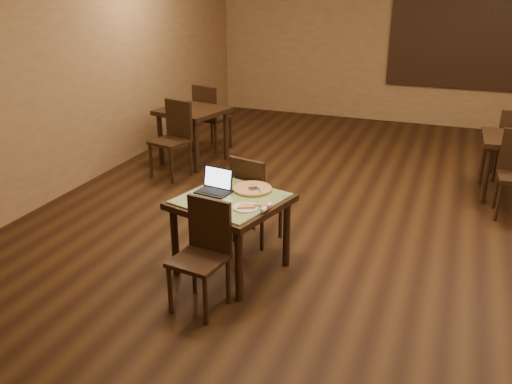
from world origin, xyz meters
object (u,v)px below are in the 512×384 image
at_px(other_table_b, 193,118).
at_px(other_table_b_chair_far, 209,114).
at_px(pizza_pan, 252,190).
at_px(other_table_b_chair_near, 174,134).
at_px(tiled_table, 231,208).
at_px(laptop, 216,185).
at_px(chair_main_far, 253,195).
at_px(chair_main_near, 204,248).

xyz_separation_m(other_table_b, other_table_b_chair_far, (-0.02, 0.62, -0.08)).
distance_m(pizza_pan, other_table_b_chair_near, 2.75).
bearing_deg(other_table_b_chair_far, tiled_table, 131.87).
bearing_deg(other_table_b_chair_far, other_table_b, 105.49).
xyz_separation_m(tiled_table, laptop, (-0.20, 0.10, 0.16)).
bearing_deg(other_table_b_chair_far, other_table_b_chair_near, 105.49).
xyz_separation_m(other_table_b, other_table_b_chair_near, (0.02, -0.62, -0.08)).
bearing_deg(chair_main_far, chair_main_near, 105.38).
bearing_deg(other_table_b, other_table_b_chair_near, -74.51).
bearing_deg(tiled_table, pizza_pan, 78.28).
bearing_deg(chair_main_near, other_table_b_chair_near, 130.47).
relative_size(chair_main_near, pizza_pan, 2.88).
distance_m(chair_main_far, laptop, 0.61).
relative_size(chair_main_far, other_table_b_chair_far, 0.91).
bearing_deg(other_table_b_chair_far, chair_main_near, 128.23).
bearing_deg(other_table_b, chair_main_near, -48.23).
bearing_deg(chair_main_near, chair_main_far, 98.92).
xyz_separation_m(chair_main_far, other_table_b, (-1.81, 2.20, 0.14)).
bearing_deg(chair_main_far, other_table_b, -36.51).
xyz_separation_m(chair_main_near, pizza_pan, (0.11, 0.86, 0.23)).
bearing_deg(chair_main_far, pizza_pan, 124.32).
distance_m(tiled_table, laptop, 0.27).
height_order(tiled_table, chair_main_near, chair_main_near).
xyz_separation_m(laptop, other_table_b, (-1.64, 2.71, -0.14)).
bearing_deg(chair_main_near, pizza_pan, 90.21).
height_order(chair_main_far, other_table_b_chair_near, other_table_b_chair_near).
bearing_deg(laptop, pizza_pan, 32.15).
relative_size(tiled_table, laptop, 3.26).
distance_m(chair_main_near, laptop, 0.80).
bearing_deg(chair_main_near, tiled_table, 98.48).
distance_m(chair_main_far, pizza_pan, 0.46).
bearing_deg(other_table_b, tiled_table, -43.40).
relative_size(laptop, other_table_b_chair_near, 0.32).
xyz_separation_m(chair_main_far, laptop, (-0.18, -0.52, 0.27)).
height_order(tiled_table, pizza_pan, pizza_pan).
height_order(pizza_pan, other_table_b_chair_far, other_table_b_chair_far).
xyz_separation_m(chair_main_near, other_table_b_chair_near, (-1.82, 2.81, 0.06)).
xyz_separation_m(other_table_b_chair_near, other_table_b_chair_far, (-0.04, 1.24, 0.00)).
height_order(chair_main_near, chair_main_far, chair_main_far).
bearing_deg(laptop, other_table_b, 129.66).
xyz_separation_m(tiled_table, chair_main_near, (0.01, -0.62, -0.12)).
bearing_deg(other_table_b, pizza_pan, -39.30).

